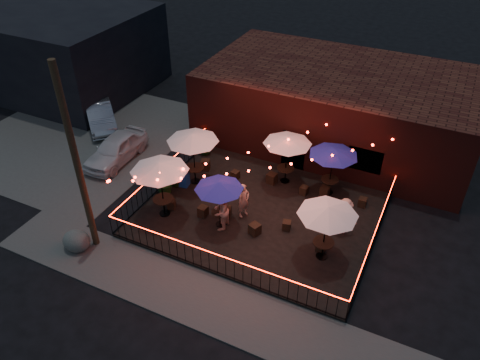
# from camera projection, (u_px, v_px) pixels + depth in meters

# --- Properties ---
(ground) EXTENTS (110.00, 110.00, 0.00)m
(ground) POSITION_uv_depth(u_px,v_px,m) (240.00, 244.00, 19.45)
(ground) COLOR black
(ground) RESTS_ON ground
(patio) EXTENTS (10.00, 8.00, 0.15)m
(patio) POSITION_uv_depth(u_px,v_px,m) (260.00, 214.00, 20.86)
(patio) COLOR black
(patio) RESTS_ON ground
(sidewalk) EXTENTS (18.00, 2.50, 0.05)m
(sidewalk) POSITION_uv_depth(u_px,v_px,m) (202.00, 299.00, 17.07)
(sidewalk) COLOR #494643
(sidewalk) RESTS_ON ground
(parking_lot) EXTENTS (11.00, 12.00, 0.02)m
(parking_lot) POSITION_uv_depth(u_px,v_px,m) (81.00, 135.00, 26.59)
(parking_lot) COLOR #494643
(parking_lot) RESTS_ON ground
(brick_building) EXTENTS (14.00, 8.00, 4.00)m
(brick_building) POSITION_uv_depth(u_px,v_px,m) (338.00, 106.00, 25.19)
(brick_building) COLOR #3B1410
(brick_building) RESTS_ON ground
(background_building) EXTENTS (12.00, 9.00, 5.00)m
(background_building) POSITION_uv_depth(u_px,v_px,m) (55.00, 48.00, 30.89)
(background_building) COLOR black
(background_building) RESTS_ON ground
(utility_pole) EXTENTS (0.26, 0.26, 8.00)m
(utility_pole) POSITION_uv_depth(u_px,v_px,m) (77.00, 164.00, 17.11)
(utility_pole) COLOR #332115
(utility_pole) RESTS_ON ground
(fence_front) EXTENTS (10.00, 0.04, 1.04)m
(fence_front) POSITION_uv_depth(u_px,v_px,m) (217.00, 264.00, 17.61)
(fence_front) COLOR black
(fence_front) RESTS_ON patio
(fence_left) EXTENTS (0.04, 8.00, 1.04)m
(fence_left) POSITION_uv_depth(u_px,v_px,m) (164.00, 175.00, 22.28)
(fence_left) COLOR black
(fence_left) RESTS_ON patio
(fence_right) EXTENTS (0.04, 8.00, 1.04)m
(fence_right) POSITION_uv_depth(u_px,v_px,m) (374.00, 238.00, 18.75)
(fence_right) COLOR black
(fence_right) RESTS_ON patio
(festoon_lights) EXTENTS (10.02, 8.72, 1.32)m
(festoon_lights) POSITION_uv_depth(u_px,v_px,m) (236.00, 167.00, 19.56)
(festoon_lights) COLOR #FF2516
(festoon_lights) RESTS_ON ground
(cafe_table_0) EXTENTS (2.97, 2.97, 2.73)m
(cafe_table_0) POSITION_uv_depth(u_px,v_px,m) (159.00, 167.00, 19.33)
(cafe_table_0) COLOR black
(cafe_table_0) RESTS_ON patio
(cafe_table_1) EXTENTS (3.14, 3.14, 2.69)m
(cafe_table_1) POSITION_uv_depth(u_px,v_px,m) (193.00, 138.00, 21.32)
(cafe_table_1) COLOR black
(cafe_table_1) RESTS_ON patio
(cafe_table_2) EXTENTS (2.51, 2.51, 2.26)m
(cafe_table_2) POSITION_uv_depth(u_px,v_px,m) (219.00, 186.00, 19.00)
(cafe_table_2) COLOR black
(cafe_table_2) RESTS_ON patio
(cafe_table_3) EXTENTS (2.96, 2.96, 2.51)m
(cafe_table_3) POSITION_uv_depth(u_px,v_px,m) (288.00, 141.00, 21.44)
(cafe_table_3) COLOR black
(cafe_table_3) RESTS_ON patio
(cafe_table_4) EXTENTS (2.99, 2.99, 2.55)m
(cafe_table_4) POSITION_uv_depth(u_px,v_px,m) (328.00, 211.00, 17.29)
(cafe_table_4) COLOR black
(cafe_table_4) RESTS_ON patio
(cafe_table_5) EXTENTS (2.45, 2.45, 2.46)m
(cafe_table_5) POSITION_uv_depth(u_px,v_px,m) (334.00, 152.00, 20.73)
(cafe_table_5) COLOR black
(cafe_table_5) RESTS_ON patio
(bistro_chair_0) EXTENTS (0.45, 0.45, 0.42)m
(bistro_chair_0) POSITION_uv_depth(u_px,v_px,m) (171.00, 204.00, 21.00)
(bistro_chair_0) COLOR black
(bistro_chair_0) RESTS_ON patio
(bistro_chair_1) EXTENTS (0.41, 0.41, 0.45)m
(bistro_chair_1) POSITION_uv_depth(u_px,v_px,m) (203.00, 211.00, 20.58)
(bistro_chair_1) COLOR black
(bistro_chair_1) RESTS_ON patio
(bistro_chair_2) EXTENTS (0.55, 0.55, 0.51)m
(bistro_chair_2) POSITION_uv_depth(u_px,v_px,m) (206.00, 165.00, 23.49)
(bistro_chair_2) COLOR black
(bistro_chair_2) RESTS_ON patio
(bistro_chair_3) EXTENTS (0.41, 0.41, 0.42)m
(bistro_chair_3) POSITION_uv_depth(u_px,v_px,m) (235.00, 175.00, 22.85)
(bistro_chair_3) COLOR black
(bistro_chair_3) RESTS_ON patio
(bistro_chair_4) EXTENTS (0.51, 0.51, 0.48)m
(bistro_chair_4) POSITION_uv_depth(u_px,v_px,m) (226.00, 212.00, 20.52)
(bistro_chair_4) COLOR black
(bistro_chair_4) RESTS_ON patio
(bistro_chair_5) EXTENTS (0.53, 0.53, 0.49)m
(bistro_chair_5) POSITION_uv_depth(u_px,v_px,m) (255.00, 229.00, 19.61)
(bistro_chair_5) COLOR black
(bistro_chair_5) RESTS_ON patio
(bistro_chair_6) EXTENTS (0.49, 0.49, 0.50)m
(bistro_chair_6) POSITION_uv_depth(u_px,v_px,m) (272.00, 178.00, 22.55)
(bistro_chair_6) COLOR black
(bistro_chair_6) RESTS_ON patio
(bistro_chair_7) EXTENTS (0.38, 0.38, 0.41)m
(bistro_chair_7) POSITION_uv_depth(u_px,v_px,m) (304.00, 190.00, 21.85)
(bistro_chair_7) COLOR black
(bistro_chair_7) RESTS_ON patio
(bistro_chair_8) EXTENTS (0.42, 0.42, 0.41)m
(bistro_chair_8) POSITION_uv_depth(u_px,v_px,m) (287.00, 225.00, 19.85)
(bistro_chair_8) COLOR black
(bistro_chair_8) RESTS_ON patio
(bistro_chair_9) EXTENTS (0.37, 0.37, 0.42)m
(bistro_chair_9) POSITION_uv_depth(u_px,v_px,m) (321.00, 246.00, 18.82)
(bistro_chair_9) COLOR black
(bistro_chair_9) RESTS_ON patio
(bistro_chair_10) EXTENTS (0.43, 0.43, 0.47)m
(bistro_chair_10) POSITION_uv_depth(u_px,v_px,m) (325.00, 191.00, 21.74)
(bistro_chair_10) COLOR black
(bistro_chair_10) RESTS_ON patio
(bistro_chair_11) EXTENTS (0.35, 0.35, 0.41)m
(bistro_chair_11) POSITION_uv_depth(u_px,v_px,m) (362.00, 202.00, 21.13)
(bistro_chair_11) COLOR black
(bistro_chair_11) RESTS_ON patio
(patron_a) EXTENTS (0.60, 0.71, 1.64)m
(patron_a) POSITION_uv_depth(u_px,v_px,m) (244.00, 200.00, 20.24)
(patron_a) COLOR tan
(patron_a) RESTS_ON patio
(patron_b) EXTENTS (0.74, 0.93, 1.87)m
(patron_b) POSITION_uv_depth(u_px,v_px,m) (221.00, 211.00, 19.50)
(patron_b) COLOR tan
(patron_b) RESTS_ON patio
(patron_c) EXTENTS (1.07, 0.62, 1.66)m
(patron_c) POSITION_uv_depth(u_px,v_px,m) (344.00, 216.00, 19.40)
(patron_c) COLOR tan
(patron_c) RESTS_ON patio
(potted_shrub_a) EXTENTS (1.40, 1.30, 1.29)m
(potted_shrub_a) POSITION_uv_depth(u_px,v_px,m) (165.00, 181.00, 21.67)
(potted_shrub_a) COLOR #12370A
(potted_shrub_a) RESTS_ON patio
(potted_shrub_b) EXTENTS (1.01, 0.93, 1.49)m
(potted_shrub_b) POSITION_uv_depth(u_px,v_px,m) (176.00, 173.00, 22.03)
(potted_shrub_b) COLOR #11340E
(potted_shrub_b) RESTS_ON patio
(potted_shrub_c) EXTENTS (0.73, 0.73, 1.20)m
(potted_shrub_c) POSITION_uv_depth(u_px,v_px,m) (205.00, 144.00, 24.44)
(potted_shrub_c) COLOR #0E380B
(potted_shrub_c) RESTS_ON patio
(cooler) EXTENTS (0.74, 0.59, 0.89)m
(cooler) POSITION_uv_depth(u_px,v_px,m) (182.00, 177.00, 22.27)
(cooler) COLOR #1646AD
(cooler) RESTS_ON patio
(boulder) EXTENTS (1.17, 1.04, 0.80)m
(boulder) POSITION_uv_depth(u_px,v_px,m) (77.00, 241.00, 19.02)
(boulder) COLOR #4C4C47
(boulder) RESTS_ON ground
(car_white) EXTENTS (1.76, 4.10, 1.38)m
(car_white) POSITION_uv_depth(u_px,v_px,m) (116.00, 149.00, 24.15)
(car_white) COLOR white
(car_white) RESTS_ON ground
(car_silver) EXTENTS (4.00, 3.86, 1.36)m
(car_silver) POSITION_uv_depth(u_px,v_px,m) (100.00, 115.00, 27.12)
(car_silver) COLOR #A6A6AE
(car_silver) RESTS_ON ground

